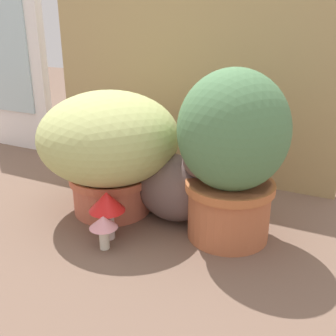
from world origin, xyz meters
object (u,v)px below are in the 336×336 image
grass_planter (109,145)px  cat (176,185)px  leafy_planter (232,151)px  mushroom_ornament_pink (103,225)px  mushroom_ornament_red (107,205)px

grass_planter → cat: grass_planter is taller
leafy_planter → mushroom_ornament_pink: bearing=-142.3°
cat → mushroom_ornament_pink: (-0.11, -0.24, -0.05)m
cat → mushroom_ornament_pink: 0.27m
grass_planter → mushroom_ornament_red: (0.09, -0.16, -0.12)m
leafy_planter → cat: leafy_planter is taller
cat → mushroom_ornament_red: (-0.13, -0.19, -0.01)m
cat → leafy_planter: bearing=-6.7°
grass_planter → mushroom_ornament_pink: grass_planter is taller
grass_planter → leafy_planter: bearing=1.0°
leafy_planter → mushroom_ornament_pink: size_ratio=4.88×
grass_planter → leafy_planter: leafy_planter is taller
grass_planter → mushroom_ornament_red: 0.22m
mushroom_ornament_pink → leafy_planter: bearing=37.7°
grass_planter → leafy_planter: size_ratio=0.91×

